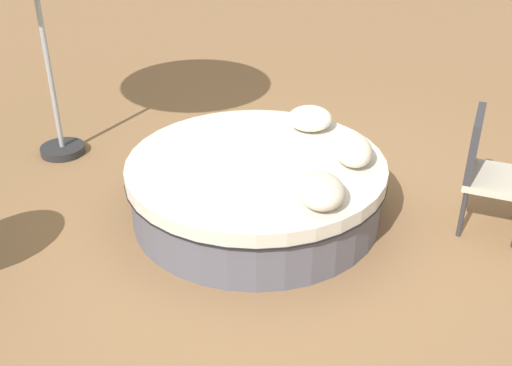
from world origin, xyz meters
name	(u,v)px	position (x,y,z in m)	size (l,w,h in m)	color
ground_plane	(256,214)	(0.00, 0.00, 0.00)	(16.00, 16.00, 0.00)	olive
round_bed	(256,188)	(0.00, 0.00, 0.27)	(2.14, 2.14, 0.52)	#595966
throw_pillow_0	(321,191)	(-0.65, -0.46, 0.62)	(0.47, 0.35, 0.20)	beige
throw_pillow_1	(353,150)	(-0.01, -0.78, 0.62)	(0.47, 0.31, 0.21)	beige
throw_pillow_2	(310,118)	(0.64, -0.48, 0.62)	(0.40, 0.40, 0.20)	silver
patio_chair	(487,165)	(-0.15, -1.83, 0.56)	(0.67, 0.66, 0.98)	#333338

